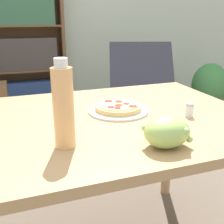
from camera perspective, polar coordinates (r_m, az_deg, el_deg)
wall_back at (r=3.61m, az=-15.99°, el=20.89°), size 8.00×0.05×2.60m
dining_table at (r=1.18m, az=-2.76°, el=-5.44°), size 1.29×0.90×0.75m
pizza_on_plate at (r=1.21m, az=1.25°, el=0.76°), size 0.26×0.26×0.04m
grape_bunch at (r=0.89m, az=11.12°, el=-3.97°), size 0.15×0.12×0.10m
drink_bottle at (r=0.86m, az=-9.84°, el=1.02°), size 0.07×0.07×0.28m
salt_shaker at (r=1.19m, az=15.43°, el=0.39°), size 0.03×0.03×0.06m
lounge_chair_far at (r=2.83m, az=6.42°, el=1.35°), size 0.83×0.92×0.88m
bookshelf at (r=3.47m, az=-17.10°, el=11.53°), size 0.89×0.24×1.55m
potted_plant_floor at (r=3.43m, az=19.13°, el=4.55°), size 0.42×0.36×0.63m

